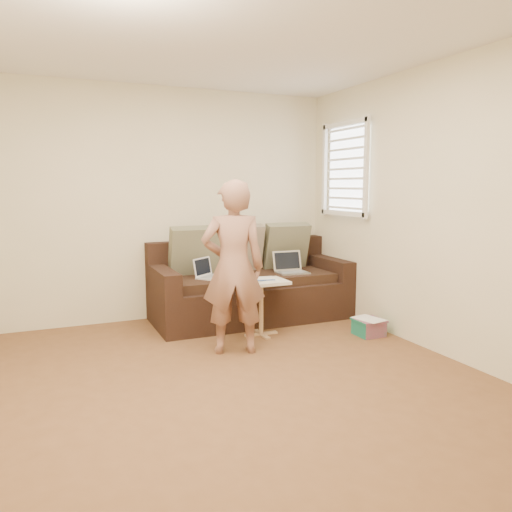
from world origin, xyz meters
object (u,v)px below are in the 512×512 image
person (233,267)px  striped_box (369,327)px  sofa (251,282)px  laptop_silver (292,273)px  drinking_glass (244,274)px  side_table (261,308)px  laptop_white (211,278)px

person → striped_box: 1.61m
sofa → laptop_silver: sofa is taller
laptop_silver → drinking_glass: bearing=-149.7°
person → drinking_glass: bearing=-106.1°
person → side_table: person is taller
person → drinking_glass: 0.56m
sofa → drinking_glass: bearing=-119.7°
sofa → side_table: bearing=-103.7°
laptop_silver → striped_box: size_ratio=1.26×
sofa → drinking_glass: sofa is taller
person → striped_box: (1.44, -0.07, -0.70)m
sofa → drinking_glass: (-0.31, -0.54, 0.20)m
sofa → side_table: sofa is taller
person → side_table: (0.44, 0.37, -0.50)m
person → drinking_glass: size_ratio=13.10×
laptop_white → person: bearing=-133.5°
person → drinking_glass: (0.29, 0.46, -0.16)m
laptop_silver → side_table: (-0.60, -0.47, -0.24)m
sofa → striped_box: (0.85, -1.07, -0.34)m
person → striped_box: person is taller
drinking_glass → striped_box: size_ratio=0.43×
laptop_silver → laptop_white: 0.95m
sofa → laptop_white: sofa is taller
striped_box → side_table: bearing=156.0°
laptop_silver → striped_box: laptop_silver is taller
laptop_white → side_table: laptop_white is taller
laptop_silver → striped_box: bearing=-63.4°
laptop_silver → laptop_white: (-0.94, 0.11, 0.00)m
striped_box → laptop_white: bearing=142.6°
laptop_white → drinking_glass: 0.54m
sofa → drinking_glass: size_ratio=18.33×
side_table → striped_box: side_table is taller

